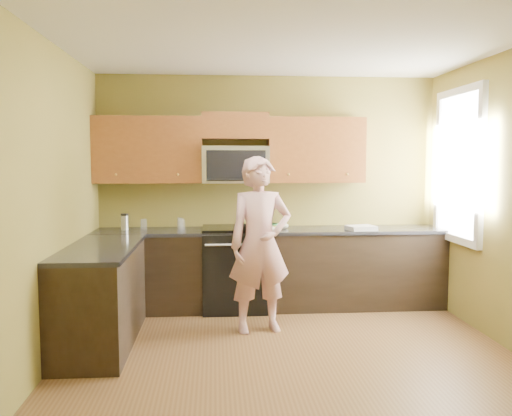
{
  "coord_description": "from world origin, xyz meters",
  "views": [
    {
      "loc": [
        -0.64,
        -4.32,
        1.71
      ],
      "look_at": [
        -0.2,
        1.3,
        1.2
      ],
      "focal_mm": 37.24,
      "sensor_mm": 36.0,
      "label": 1
    }
  ],
  "objects": [
    {
      "name": "glass_a",
      "position": [
        -1.45,
        1.77,
        0.98
      ],
      "size": [
        0.08,
        0.08,
        0.12
      ],
      "primitive_type": "cylinder",
      "rotation": [
        0.0,
        0.0,
        0.17
      ],
      "color": "silver",
      "rests_on": "countertop_back"
    },
    {
      "name": "ceiling",
      "position": [
        0.0,
        0.0,
        2.7
      ],
      "size": [
        4.0,
        4.0,
        0.0
      ],
      "primitive_type": "plane",
      "rotation": [
        3.14,
        0.0,
        0.0
      ],
      "color": "white",
      "rests_on": "ground"
    },
    {
      "name": "upper_cab_over_mw",
      "position": [
        -0.4,
        1.83,
        2.1
      ],
      "size": [
        0.76,
        0.33,
        0.3
      ],
      "primitive_type": "cube",
      "color": "brown",
      "rests_on": "wall_back"
    },
    {
      "name": "wall_left",
      "position": [
        -2.0,
        0.0,
        1.35
      ],
      "size": [
        0.0,
        4.0,
        4.0
      ],
      "primitive_type": "plane",
      "rotation": [
        1.57,
        0.0,
        1.57
      ],
      "color": "brown",
      "rests_on": "ground"
    },
    {
      "name": "window",
      "position": [
        1.98,
        1.2,
        1.65
      ],
      "size": [
        0.06,
        1.06,
        1.66
      ],
      "primitive_type": null,
      "color": "white",
      "rests_on": "wall_right"
    },
    {
      "name": "butter_tub",
      "position": [
        0.02,
        1.66,
        0.92
      ],
      "size": [
        0.14,
        0.14,
        0.09
      ],
      "primitive_type": null,
      "rotation": [
        0.0,
        0.0,
        -0.2
      ],
      "color": "yellow",
      "rests_on": "countertop_back"
    },
    {
      "name": "glass_c",
      "position": [
        -1.01,
        1.72,
        0.98
      ],
      "size": [
        0.08,
        0.08,
        0.12
      ],
      "primitive_type": "cylinder",
      "rotation": [
        0.0,
        0.0,
        0.25
      ],
      "color": "silver",
      "rests_on": "countertop_back"
    },
    {
      "name": "countertop_left",
      "position": [
        -1.69,
        0.6,
        0.9
      ],
      "size": [
        0.62,
        1.6,
        0.04
      ],
      "primitive_type": "cube",
      "color": "black",
      "rests_on": "cabinet_left_run"
    },
    {
      "name": "wall_back",
      "position": [
        0.0,
        2.0,
        1.35
      ],
      "size": [
        4.0,
        0.0,
        4.0
      ],
      "primitive_type": "plane",
      "rotation": [
        1.57,
        0.0,
        0.0
      ],
      "color": "brown",
      "rests_on": "ground"
    },
    {
      "name": "napkin_b",
      "position": [
        0.15,
        1.72,
        0.95
      ],
      "size": [
        0.14,
        0.15,
        0.07
      ],
      "primitive_type": "ellipsoid",
      "rotation": [
        0.0,
        0.0,
        -0.16
      ],
      "color": "silver",
      "rests_on": "countertop_back"
    },
    {
      "name": "dish_towel",
      "position": [
        1.01,
        1.53,
        0.95
      ],
      "size": [
        0.34,
        0.3,
        0.05
      ],
      "primitive_type": "cube",
      "rotation": [
        0.0,
        0.0,
        0.21
      ],
      "color": "silver",
      "rests_on": "countertop_back"
    },
    {
      "name": "toast_slice",
      "position": [
        0.07,
        1.67,
        0.93
      ],
      "size": [
        0.12,
        0.12,
        0.01
      ],
      "primitive_type": "cube",
      "rotation": [
        0.0,
        0.0,
        -0.15
      ],
      "color": "#B27F47",
      "rests_on": "countertop_back"
    },
    {
      "name": "napkin_a",
      "position": [
        -0.02,
        1.47,
        0.95
      ],
      "size": [
        0.13,
        0.14,
        0.06
      ],
      "primitive_type": "ellipsoid",
      "rotation": [
        0.0,
        0.0,
        0.15
      ],
      "color": "silver",
      "rests_on": "countertop_back"
    },
    {
      "name": "glass_b",
      "position": [
        -1.05,
        1.9,
        0.98
      ],
      "size": [
        0.07,
        0.07,
        0.12
      ],
      "primitive_type": "cylinder",
      "rotation": [
        0.0,
        0.0,
        0.05
      ],
      "color": "silver",
      "rests_on": "countertop_back"
    },
    {
      "name": "upper_cab_left",
      "position": [
        -1.39,
        1.83,
        1.45
      ],
      "size": [
        1.22,
        0.33,
        0.75
      ],
      "primitive_type": null,
      "color": "brown",
      "rests_on": "wall_back"
    },
    {
      "name": "floor",
      "position": [
        0.0,
        0.0,
        0.0
      ],
      "size": [
        4.0,
        4.0,
        0.0
      ],
      "primitive_type": "plane",
      "color": "brown",
      "rests_on": "ground"
    },
    {
      "name": "woman",
      "position": [
        -0.19,
        0.86,
        0.87
      ],
      "size": [
        0.71,
        0.54,
        1.75
      ],
      "primitive_type": "imported",
      "rotation": [
        0.0,
        0.0,
        0.21
      ],
      "color": "#CE676A",
      "rests_on": "floor"
    },
    {
      "name": "stove",
      "position": [
        -0.4,
        1.68,
        0.47
      ],
      "size": [
        0.76,
        0.65,
        0.95
      ],
      "primitive_type": null,
      "color": "black",
      "rests_on": "floor"
    },
    {
      "name": "cabinet_left_run",
      "position": [
        -1.7,
        0.6,
        0.44
      ],
      "size": [
        0.6,
        1.6,
        0.88
      ],
      "primitive_type": "cube",
      "color": "black",
      "rests_on": "floor"
    },
    {
      "name": "cabinet_back_run",
      "position": [
        0.0,
        1.7,
        0.44
      ],
      "size": [
        4.0,
        0.6,
        0.88
      ],
      "primitive_type": "cube",
      "color": "black",
      "rests_on": "floor"
    },
    {
      "name": "countertop_back",
      "position": [
        0.0,
        1.69,
        0.9
      ],
      "size": [
        4.0,
        0.62,
        0.04
      ],
      "primitive_type": "cube",
      "color": "black",
      "rests_on": "cabinet_back_run"
    },
    {
      "name": "travel_mug",
      "position": [
        -1.66,
        1.74,
        0.92
      ],
      "size": [
        0.1,
        0.1,
        0.19
      ],
      "primitive_type": null,
      "rotation": [
        0.0,
        0.0,
        -0.12
      ],
      "color": "silver",
      "rests_on": "countertop_back"
    },
    {
      "name": "upper_cab_right",
      "position": [
        0.54,
        1.83,
        1.45
      ],
      "size": [
        1.12,
        0.33,
        0.75
      ],
      "primitive_type": null,
      "color": "brown",
      "rests_on": "wall_back"
    },
    {
      "name": "microwave",
      "position": [
        -0.4,
        1.8,
        1.45
      ],
      "size": [
        0.76,
        0.4,
        0.42
      ],
      "primitive_type": null,
      "color": "silver",
      "rests_on": "wall_back"
    },
    {
      "name": "frying_pan",
      "position": [
        -0.29,
        1.43,
        0.95
      ],
      "size": [
        0.29,
        0.44,
        0.05
      ],
      "primitive_type": null,
      "rotation": [
        0.0,
        0.0,
        0.12
      ],
      "color": "black",
      "rests_on": "stove"
    },
    {
      "name": "wall_front",
      "position": [
        0.0,
        -2.0,
        1.35
      ],
      "size": [
        4.0,
        0.0,
        4.0
      ],
      "primitive_type": "plane",
      "rotation": [
        -1.57,
        0.0,
        0.0
      ],
      "color": "brown",
      "rests_on": "ground"
    }
  ]
}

